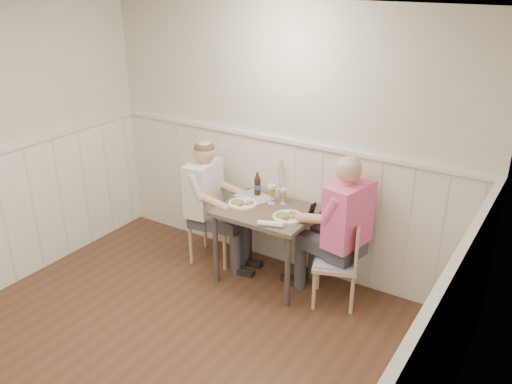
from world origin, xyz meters
TOP-DOWN VIEW (x-y plane):
  - room_shell at (0.00, 0.00)m, footprint 4.04×4.54m
  - wainscot at (0.00, 0.69)m, footprint 4.00×4.49m
  - dining_table at (0.07, 1.84)m, footprint 0.88×0.70m
  - chair_right at (0.84, 1.85)m, footprint 0.50×0.50m
  - chair_left at (-0.66, 1.88)m, footprint 0.53×0.53m
  - man_in_pink at (0.81, 1.90)m, footprint 0.72×0.51m
  - diner_cream at (-0.61, 1.82)m, footprint 0.65×0.45m
  - plate_man at (0.32, 1.78)m, footprint 0.29×0.29m
  - plate_diner at (-0.20, 1.80)m, footprint 0.28×0.28m
  - beer_glass_a at (0.13, 2.03)m, footprint 0.06×0.06m
  - beer_glass_b at (0.03, 1.98)m, footprint 0.08×0.08m
  - beer_bottle at (-0.19, 2.08)m, footprint 0.07×0.07m
  - rolled_napkin at (0.28, 1.55)m, footprint 0.23×0.13m
  - grass_vase at (0.01, 2.15)m, footprint 0.05×0.05m
  - gingham_mat at (-0.18, 2.01)m, footprint 0.42×0.38m

SIDE VIEW (x-z plane):
  - chair_right at x=0.84m, z-range 0.04..0.86m
  - chair_left at x=-0.66m, z-range 0.04..0.96m
  - diner_cream at x=-0.61m, z-range -0.11..1.23m
  - man_in_pink at x=0.81m, z-range -0.12..1.31m
  - dining_table at x=0.07m, z-range 0.27..1.02m
  - wainscot at x=0.00m, z-range 0.02..1.36m
  - gingham_mat at x=-0.18m, z-range 0.75..0.76m
  - plate_diner at x=-0.20m, z-range 0.74..0.81m
  - plate_man at x=0.32m, z-range 0.74..0.81m
  - rolled_napkin at x=0.28m, z-range 0.75..0.80m
  - beer_glass_a at x=0.13m, z-range 0.78..0.93m
  - beer_bottle at x=-0.19m, z-range 0.74..0.97m
  - beer_glass_b at x=0.03m, z-range 0.78..0.98m
  - grass_vase at x=0.01m, z-range 0.73..1.14m
  - room_shell at x=0.00m, z-range 0.22..2.82m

